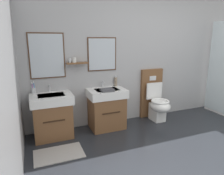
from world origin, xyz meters
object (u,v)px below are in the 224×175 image
(vanity_sink_left, at_px, (52,115))
(vanity_sink_right, at_px, (106,108))
(toothbrush_cup, at_px, (34,90))
(folded_hand_towel, at_px, (107,90))
(toilet, at_px, (155,101))
(soap_dispenser, at_px, (116,81))

(vanity_sink_left, bearing_deg, vanity_sink_right, 0.00)
(toothbrush_cup, relative_size, folded_hand_towel, 0.93)
(vanity_sink_left, xyz_separation_m, folded_hand_towel, (0.91, -0.15, 0.37))
(toilet, relative_size, toothbrush_cup, 4.89)
(toothbrush_cup, bearing_deg, vanity_sink_left, -34.53)
(folded_hand_towel, bearing_deg, vanity_sink_left, 170.58)
(vanity_sink_right, distance_m, folded_hand_towel, 0.40)
(toothbrush_cup, bearing_deg, folded_hand_towel, -15.56)
(toothbrush_cup, distance_m, soap_dispenser, 1.46)
(vanity_sink_right, bearing_deg, soap_dispenser, 35.02)
(soap_dispenser, distance_m, folded_hand_towel, 0.45)
(toothbrush_cup, bearing_deg, vanity_sink_right, -8.16)
(soap_dispenser, xyz_separation_m, folded_hand_towel, (-0.30, -0.33, -0.06))
(vanity_sink_left, bearing_deg, toothbrush_cup, 145.47)
(toilet, bearing_deg, soap_dispenser, 167.92)
(toilet, bearing_deg, folded_hand_towel, -171.61)
(vanity_sink_left, distance_m, vanity_sink_right, 0.95)
(toothbrush_cup, relative_size, soap_dispenser, 1.04)
(folded_hand_towel, bearing_deg, toothbrush_cup, 164.44)
(vanity_sink_left, height_order, toilet, toilet)
(vanity_sink_right, distance_m, toothbrush_cup, 1.28)
(vanity_sink_right, relative_size, toothbrush_cup, 3.54)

